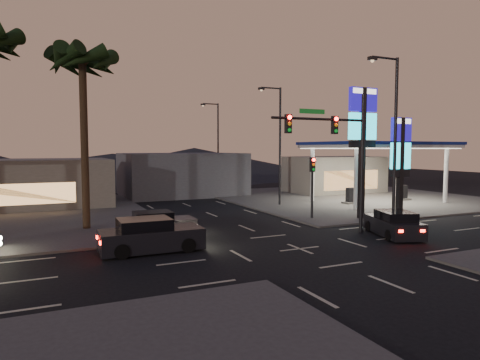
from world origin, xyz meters
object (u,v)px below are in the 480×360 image
car_lane_b_front (157,224)px  suv_station (394,224)px  pylon_sign_short (401,152)px  traffic_signal_mast (338,143)px  car_lane_a_front (150,236)px  pylon_sign_tall (363,126)px  gas_station (379,146)px

car_lane_b_front → suv_station: bearing=-25.1°
pylon_sign_short → car_lane_b_front: bearing=174.6°
traffic_signal_mast → car_lane_a_front: traffic_signal_mast is taller
pylon_sign_tall → suv_station: pylon_sign_tall is taller
suv_station → gas_station: bearing=50.6°
car_lane_b_front → suv_station: 13.30m
pylon_sign_tall → car_lane_b_front: size_ratio=2.11×
gas_station → pylon_sign_tall: bearing=-139.1°
pylon_sign_tall → car_lane_a_front: (-15.27, -2.97, -5.65)m
traffic_signal_mast → car_lane_b_front: size_ratio=1.87×
pylon_sign_short → car_lane_a_front: size_ratio=1.41×
traffic_signal_mast → suv_station: 5.54m
gas_station → car_lane_b_front: size_ratio=2.85×
gas_station → pylon_sign_tall: pylon_sign_tall is taller
pylon_sign_short → suv_station: 7.28m
car_lane_a_front → pylon_sign_tall: bearing=11.0°
pylon_sign_tall → car_lane_a_front: bearing=-169.0°
pylon_sign_short → car_lane_a_front: bearing=-173.7°
pylon_sign_short → pylon_sign_tall: bearing=158.2°
pylon_sign_tall → car_lane_b_front: 15.21m
pylon_sign_short → traffic_signal_mast: size_ratio=0.88×
gas_station → pylon_sign_short: 9.02m
gas_station → pylon_sign_tall: size_ratio=1.36×
gas_station → car_lane_b_front: gas_station is taller
gas_station → traffic_signal_mast: traffic_signal_mast is taller
gas_station → car_lane_b_front: 22.80m
pylon_sign_short → car_lane_a_front: 18.30m
gas_station → pylon_sign_short: bearing=-123.7°
traffic_signal_mast → suv_station: bearing=-29.9°
gas_station → pylon_sign_tall: 10.01m
pylon_sign_tall → car_lane_a_front: pylon_sign_tall is taller
pylon_sign_short → traffic_signal_mast: (-7.24, -2.51, 0.57)m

